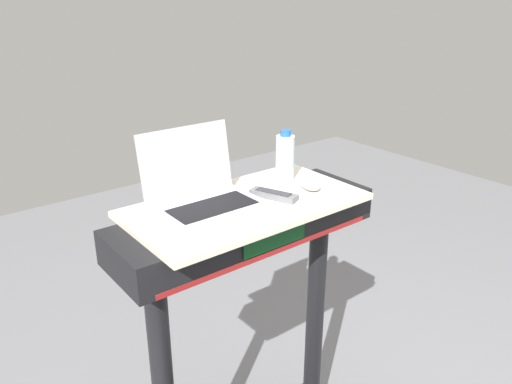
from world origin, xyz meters
The scene contains 5 objects.
desk_board centered at (0.00, 0.70, 1.17)m, with size 0.75×0.41×0.02m, color beige.
laptop centered at (-0.13, 0.76, 1.22)m, with size 0.32×0.26×0.23m.
computer_mouse centered at (0.24, 0.66, 1.19)m, with size 0.06×0.10×0.03m, color #B2B2B7.
water_bottle centered at (0.24, 0.79, 1.26)m, with size 0.07×0.07×0.18m.
tv_remote centered at (0.09, 0.67, 1.19)m, with size 0.10×0.17×0.02m.
Camera 1 is at (-0.88, -0.48, 1.80)m, focal length 35.19 mm.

